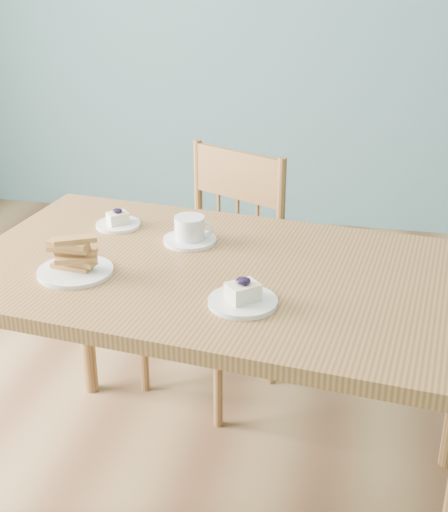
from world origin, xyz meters
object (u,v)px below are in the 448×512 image
object	(u,v)px
dining_table	(225,294)
coffee_cup	(190,231)
dining_chair	(215,274)
biscotti_plate	(74,261)
cheesecake_plate_far	(118,222)
cheesecake_plate_near	(243,297)

from	to	relation	value
dining_table	coffee_cup	world-z (taller)	coffee_cup
dining_chair	biscotti_plate	size ratio (longest dim) A/B	4.49
dining_table	cheesecake_plate_far	world-z (taller)	cheesecake_plate_far
dining_table	cheesecake_plate_near	world-z (taller)	cheesecake_plate_near
coffee_cup	biscotti_plate	world-z (taller)	biscotti_plate
dining_chair	biscotti_plate	distance (m)	0.81
dining_table	cheesecake_plate_far	bearing A→B (deg)	155.30
cheesecake_plate_near	cheesecake_plate_far	bearing A→B (deg)	138.23
dining_table	cheesecake_plate_near	distance (m)	0.23
coffee_cup	cheesecake_plate_near	bearing A→B (deg)	-58.56
cheesecake_plate_near	cheesecake_plate_far	xyz separation A→B (m)	(-0.48, 0.43, -0.00)
cheesecake_plate_far	coffee_cup	distance (m)	0.26
coffee_cup	cheesecake_plate_far	bearing A→B (deg)	162.66
cheesecake_plate_near	biscotti_plate	bearing A→B (deg)	170.49
dining_chair	coffee_cup	size ratio (longest dim) A/B	5.79
cheesecake_plate_near	dining_table	bearing A→B (deg)	114.44
dining_chair	biscotti_plate	xyz separation A→B (m)	(-0.23, -0.70, 0.35)
coffee_cup	biscotti_plate	distance (m)	0.37
coffee_cup	biscotti_plate	bearing A→B (deg)	-133.49
cheesecake_plate_near	biscotti_plate	size ratio (longest dim) A/B	0.85
dining_table	biscotti_plate	bearing A→B (deg)	-157.83
dining_chair	biscotti_plate	bearing A→B (deg)	-82.69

